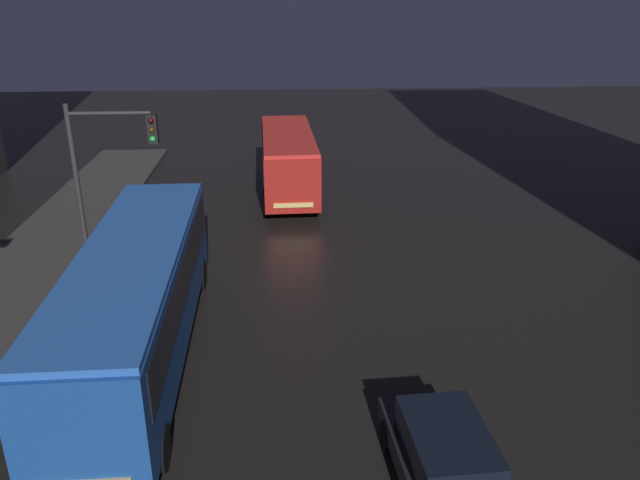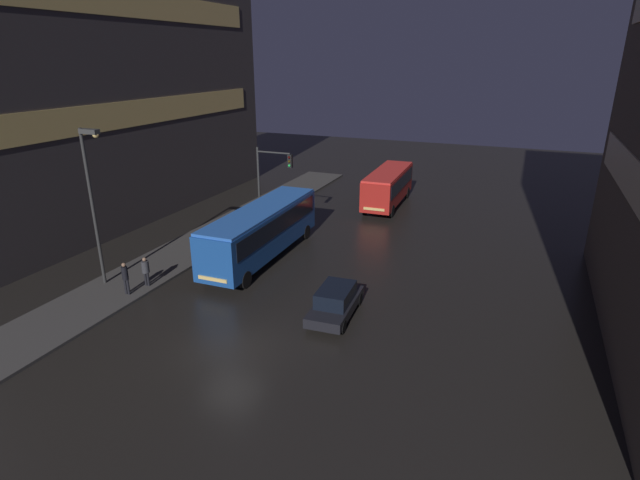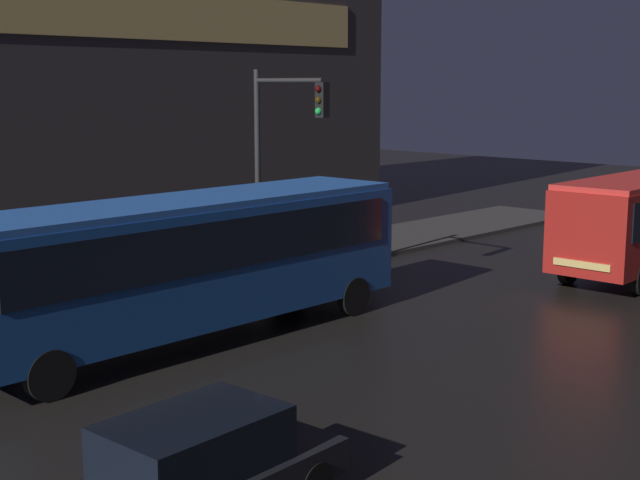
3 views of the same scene
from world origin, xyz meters
name	(u,v)px [view 3 (image 3 of 3)]	position (x,y,z in m)	size (l,w,h in m)	color
sidewalk_left	(74,300)	(-9.00, 10.00, 0.07)	(4.00, 48.00, 0.15)	#3D3A38
bus_near	(190,254)	(-3.74, 9.98, 2.06)	(2.79, 11.57, 3.34)	#194793
car_taxi	(194,470)	(3.29, 4.60, 0.78)	(2.06, 4.48, 1.55)	black
traffic_light_main	(279,147)	(-5.39, 14.33, 4.20)	(2.75, 0.35, 6.28)	#2D2D2D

